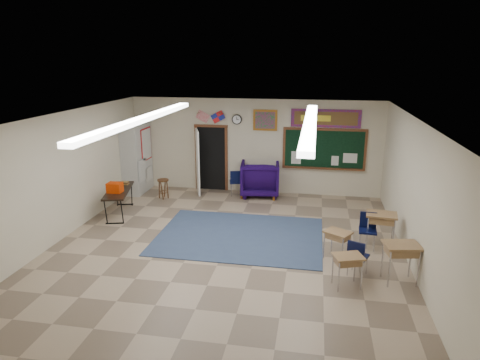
% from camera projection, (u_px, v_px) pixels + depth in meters
% --- Properties ---
extents(floor, '(9.00, 9.00, 0.00)m').
position_uv_depth(floor, '(225.00, 249.00, 9.79)').
color(floor, gray).
rests_on(floor, ground).
extents(back_wall, '(8.00, 0.04, 3.00)m').
position_uv_depth(back_wall, '(254.00, 146.00, 13.63)').
color(back_wall, beige).
rests_on(back_wall, floor).
extents(front_wall, '(8.00, 0.04, 3.00)m').
position_uv_depth(front_wall, '(145.00, 294.00, 5.12)').
color(front_wall, beige).
rests_on(front_wall, floor).
extents(left_wall, '(0.04, 9.00, 3.00)m').
position_uv_depth(left_wall, '(58.00, 178.00, 10.05)').
color(left_wall, beige).
rests_on(left_wall, floor).
extents(right_wall, '(0.04, 9.00, 3.00)m').
position_uv_depth(right_wall, '(416.00, 197.00, 8.70)').
color(right_wall, beige).
rests_on(right_wall, floor).
extents(ceiling, '(8.00, 9.00, 0.04)m').
position_uv_depth(ceiling, '(224.00, 118.00, 8.96)').
color(ceiling, '#BCBBB7').
rests_on(ceiling, back_wall).
extents(area_rug, '(4.00, 3.00, 0.02)m').
position_uv_depth(area_rug, '(240.00, 236.00, 10.51)').
color(area_rug, '#31425D').
rests_on(area_rug, floor).
extents(fluorescent_strips, '(3.86, 6.00, 0.10)m').
position_uv_depth(fluorescent_strips, '(224.00, 121.00, 8.98)').
color(fluorescent_strips, white).
rests_on(fluorescent_strips, ceiling).
extents(doorway, '(1.10, 0.89, 2.16)m').
position_uv_depth(doorway, '(207.00, 159.00, 13.87)').
color(doorway, black).
rests_on(doorway, back_wall).
extents(chalkboard, '(2.55, 0.14, 1.30)m').
position_uv_depth(chalkboard, '(324.00, 150.00, 13.24)').
color(chalkboard, '#5D311A').
rests_on(chalkboard, back_wall).
extents(bulletin_board, '(2.10, 0.05, 0.55)m').
position_uv_depth(bulletin_board, '(326.00, 118.00, 12.97)').
color(bulletin_board, red).
rests_on(bulletin_board, back_wall).
extents(framed_art_print, '(0.75, 0.05, 0.65)m').
position_uv_depth(framed_art_print, '(265.00, 120.00, 13.31)').
color(framed_art_print, '#8F581B').
rests_on(framed_art_print, back_wall).
extents(wall_clock, '(0.32, 0.05, 0.32)m').
position_uv_depth(wall_clock, '(237.00, 119.00, 13.46)').
color(wall_clock, black).
rests_on(wall_clock, back_wall).
extents(wall_flags, '(1.16, 0.06, 0.70)m').
position_uv_depth(wall_flags, '(210.00, 115.00, 13.54)').
color(wall_flags, red).
rests_on(wall_flags, back_wall).
extents(storage_cabinet, '(0.59, 1.25, 2.20)m').
position_uv_depth(storage_cabinet, '(137.00, 159.00, 13.76)').
color(storage_cabinet, '#ACADA8').
rests_on(storage_cabinet, floor).
extents(wingback_armchair, '(1.30, 1.33, 1.10)m').
position_uv_depth(wingback_armchair, '(260.00, 178.00, 13.52)').
color(wingback_armchair, '#150534').
rests_on(wingback_armchair, floor).
extents(student_chair_reading, '(0.50, 0.50, 0.84)m').
position_uv_depth(student_chair_reading, '(236.00, 182.00, 13.54)').
color(student_chair_reading, black).
rests_on(student_chair_reading, floor).
extents(student_chair_desk_a, '(0.51, 0.51, 0.77)m').
position_uv_depth(student_chair_desk_a, '(358.00, 257.00, 8.53)').
color(student_chair_desk_a, black).
rests_on(student_chair_desk_a, floor).
extents(student_chair_desk_b, '(0.44, 0.44, 0.82)m').
position_uv_depth(student_chair_desk_b, '(368.00, 232.00, 9.72)').
color(student_chair_desk_b, black).
rests_on(student_chair_desk_b, floor).
extents(student_desk_front_left, '(0.67, 0.62, 0.64)m').
position_uv_depth(student_desk_front_left, '(337.00, 244.00, 9.22)').
color(student_desk_front_left, olive).
rests_on(student_desk_front_left, floor).
extents(student_desk_front_right, '(0.73, 0.58, 0.81)m').
position_uv_depth(student_desk_front_right, '(380.00, 228.00, 9.80)').
color(student_desk_front_right, olive).
rests_on(student_desk_front_right, floor).
extents(student_desk_back_left, '(0.64, 0.56, 0.65)m').
position_uv_depth(student_desk_back_left, '(347.00, 269.00, 8.09)').
color(student_desk_back_left, olive).
rests_on(student_desk_back_left, floor).
extents(student_desk_back_right, '(0.75, 0.61, 0.80)m').
position_uv_depth(student_desk_back_right, '(400.00, 261.00, 8.24)').
color(student_desk_back_right, olive).
rests_on(student_desk_back_right, floor).
extents(folding_table, '(0.98, 1.80, 0.98)m').
position_uv_depth(folding_table, '(119.00, 201.00, 11.89)').
color(folding_table, black).
rests_on(folding_table, floor).
extents(wooden_stool, '(0.35, 0.35, 0.61)m').
position_uv_depth(wooden_stool, '(163.00, 189.00, 13.25)').
color(wooden_stool, '#543419').
rests_on(wooden_stool, floor).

